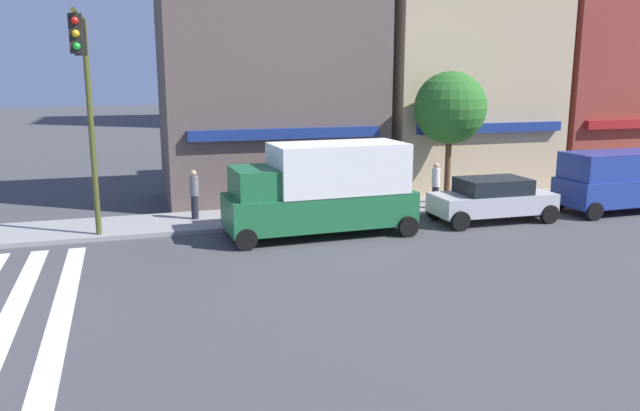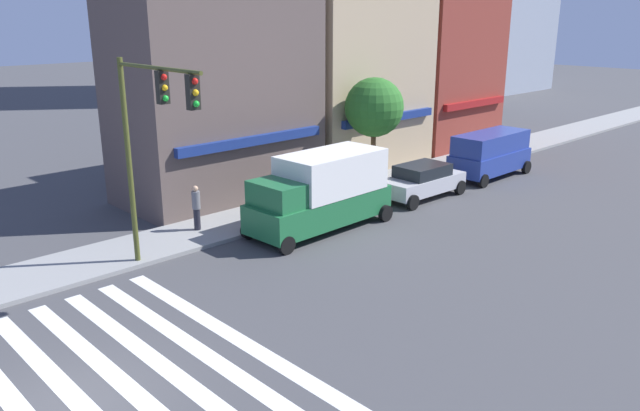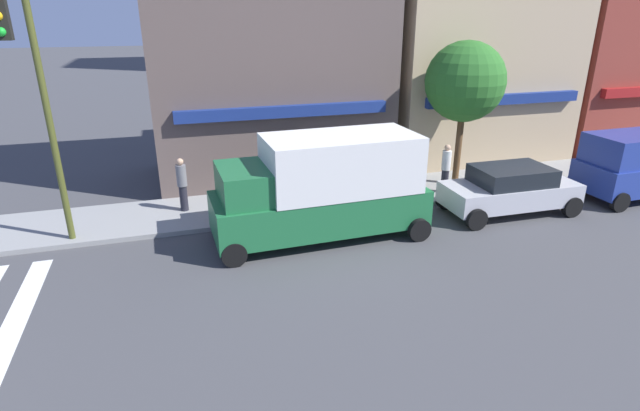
# 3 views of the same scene
# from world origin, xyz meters

# --- Properties ---
(storefront_row) EXTENTS (25.07, 5.30, 13.52)m
(storefront_row) POSITION_xyz_m (20.70, 11.50, 6.09)
(storefront_row) COLOR brown
(storefront_row) RESTS_ON ground_plane
(traffic_signal) EXTENTS (0.32, 4.64, 6.93)m
(traffic_signal) POSITION_xyz_m (4.84, 4.81, 4.97)
(traffic_signal) COLOR #474C1E
(traffic_signal) RESTS_ON ground_plane
(box_truck_green) EXTENTS (6.26, 2.42, 3.04)m
(box_truck_green) POSITION_xyz_m (11.92, 4.70, 1.59)
(box_truck_green) COLOR #1E6638
(box_truck_green) RESTS_ON ground_plane
(sedan_silver) EXTENTS (4.43, 2.02, 1.59)m
(sedan_silver) POSITION_xyz_m (18.35, 4.70, 0.84)
(sedan_silver) COLOR #B7B7BC
(sedan_silver) RESTS_ON ground_plane
(van_blue) EXTENTS (5.02, 2.22, 2.34)m
(van_blue) POSITION_xyz_m (24.10, 4.70, 1.29)
(van_blue) COLOR navy
(van_blue) RESTS_ON ground_plane
(pedestrian_grey_coat) EXTENTS (0.32, 0.32, 1.77)m
(pedestrian_grey_coat) POSITION_xyz_m (8.07, 7.69, 1.07)
(pedestrian_grey_coat) COLOR #23232D
(pedestrian_grey_coat) RESTS_ON sidewalk_left
(pedestrian_white_shirt) EXTENTS (0.32, 0.32, 1.77)m
(pedestrian_white_shirt) POSITION_xyz_m (17.16, 6.77, 1.07)
(pedestrian_white_shirt) COLOR #23232D
(pedestrian_white_shirt) RESTS_ON sidewalk_left
(pedestrian_green_top) EXTENTS (0.32, 0.32, 1.77)m
(pedestrian_green_top) POSITION_xyz_m (13.31, 7.78, 1.07)
(pedestrian_green_top) COLOR #23232D
(pedestrian_green_top) RESTS_ON sidewalk_left
(fire_hydrant) EXTENTS (0.24, 0.24, 0.84)m
(fire_hydrant) POSITION_xyz_m (9.70, 6.40, 0.61)
(fire_hydrant) COLOR red
(fire_hydrant) RESTS_ON sidewalk_left
(street_tree) EXTENTS (2.83, 2.83, 5.23)m
(street_tree) POSITION_xyz_m (18.06, 7.50, 3.94)
(street_tree) COLOR brown
(street_tree) RESTS_ON sidewalk_left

